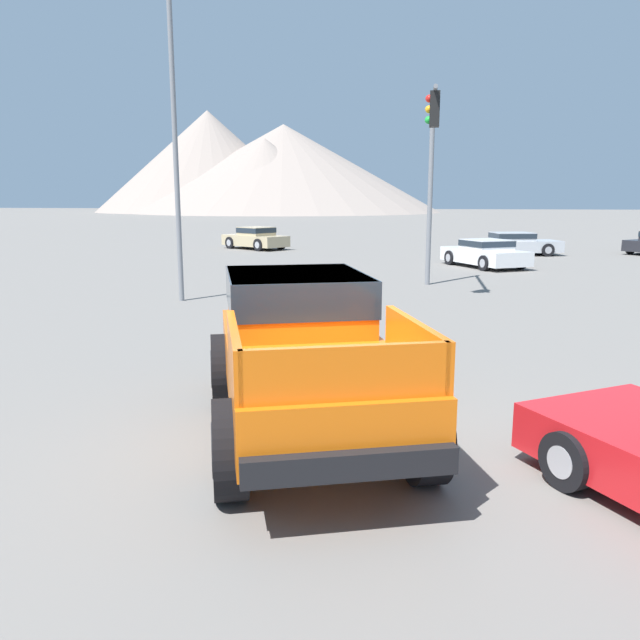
{
  "coord_description": "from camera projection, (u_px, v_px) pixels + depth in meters",
  "views": [
    {
      "loc": [
        1.04,
        -7.03,
        2.87
      ],
      "look_at": [
        -0.28,
        1.11,
        1.25
      ],
      "focal_mm": 35.0,
      "sensor_mm": 36.0,
      "label": 1
    }
  ],
  "objects": [
    {
      "name": "parked_car_tan",
      "position": [
        255.0,
        238.0,
        35.42
      ],
      "size": [
        4.28,
        3.7,
        1.25
      ],
      "rotation": [
        0.0,
        0.0,
        0.97
      ],
      "color": "tan",
      "rests_on": "ground_plane"
    },
    {
      "name": "traffic_light_main",
      "position": [
        432.0,
        154.0,
        18.62
      ],
      "size": [
        0.38,
        4.34,
        5.91
      ],
      "rotation": [
        0.0,
        0.0,
        4.71
      ],
      "color": "slate",
      "rests_on": "ground_plane"
    },
    {
      "name": "parked_car_silver",
      "position": [
        513.0,
        243.0,
        31.62
      ],
      "size": [
        4.82,
        2.79,
        1.15
      ],
      "rotation": [
        0.0,
        0.0,
        4.96
      ],
      "color": "#B7BABF",
      "rests_on": "ground_plane"
    },
    {
      "name": "orange_pickup_truck",
      "position": [
        303.0,
        344.0,
        7.77
      ],
      "size": [
        3.43,
        5.32,
        1.9
      ],
      "rotation": [
        0.0,
        0.0,
        0.33
      ],
      "color": "orange",
      "rests_on": "ground_plane"
    },
    {
      "name": "distant_mountain_range",
      "position": [
        256.0,
        167.0,
        127.01
      ],
      "size": [
        71.29,
        63.56,
        20.62
      ],
      "color": "gray",
      "rests_on": "ground_plane"
    },
    {
      "name": "street_lamp_post",
      "position": [
        174.0,
        106.0,
        16.69
      ],
      "size": [
        0.9,
        0.24,
        8.98
      ],
      "color": "slate",
      "rests_on": "ground_plane"
    },
    {
      "name": "parked_car_white",
      "position": [
        485.0,
        253.0,
        26.21
      ],
      "size": [
        3.61,
        4.41,
        1.16
      ],
      "rotation": [
        0.0,
        0.0,
        0.53
      ],
      "color": "white",
      "rests_on": "ground_plane"
    },
    {
      "name": "ground_plane",
      "position": [
        328.0,
        440.0,
        7.52
      ],
      "size": [
        320.0,
        320.0,
        0.0
      ],
      "primitive_type": "plane",
      "color": "slate"
    }
  ]
}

